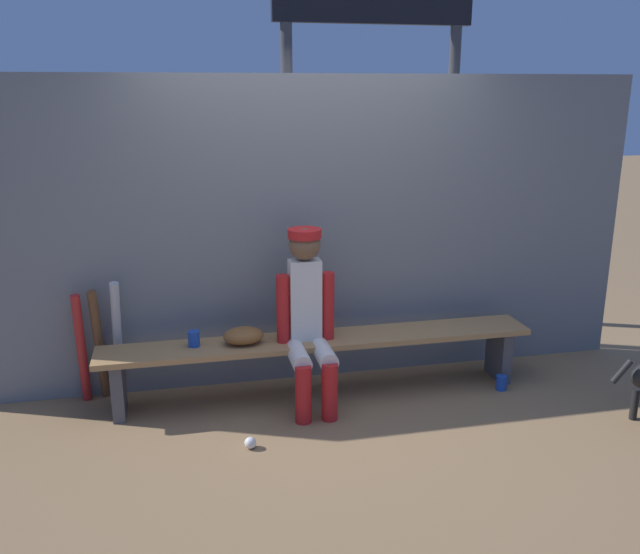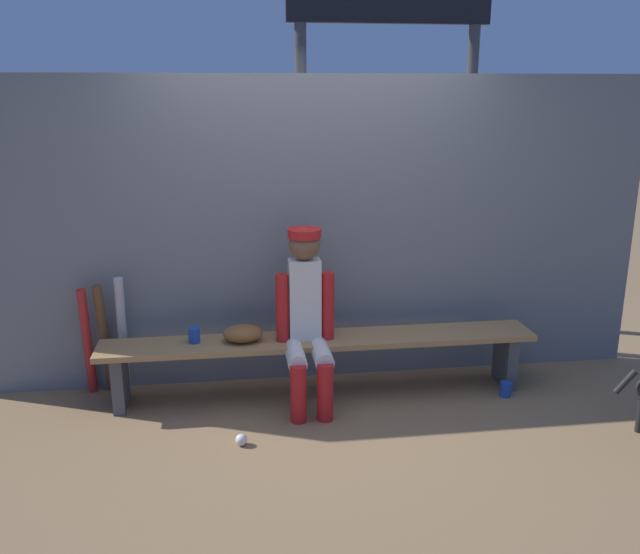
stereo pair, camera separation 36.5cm
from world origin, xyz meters
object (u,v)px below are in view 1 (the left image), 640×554
object	(u,v)px
player_seated	(308,314)
bat_aluminum_silver	(118,340)
cup_on_ground	(501,383)
cup_on_bench	(194,339)
baseball_glove	(243,336)
dugout_bench	(320,349)
bat_aluminum_red	(81,349)
bat_wood_dark	(99,345)
baseball	(250,443)
scoreboard	(380,32)

from	to	relation	value
player_seated	bat_aluminum_silver	bearing A→B (deg)	164.01
cup_on_ground	cup_on_bench	size ratio (longest dim) A/B	1.00
baseball_glove	dugout_bench	bearing A→B (deg)	0.00
baseball_glove	bat_aluminum_red	world-z (taller)	bat_aluminum_red
dugout_bench	bat_wood_dark	xyz separation A→B (m)	(-1.53, 0.26, 0.06)
player_seated	baseball_glove	size ratio (longest dim) A/B	4.43
bat_wood_dark	bat_aluminum_silver	bearing A→B (deg)	2.84
bat_aluminum_red	bat_wood_dark	bearing A→B (deg)	7.78
baseball	scoreboard	world-z (taller)	scoreboard
bat_aluminum_silver	cup_on_bench	world-z (taller)	bat_aluminum_silver
bat_aluminum_red	baseball_glove	bearing A→B (deg)	-12.54
dugout_bench	scoreboard	world-z (taller)	scoreboard
cup_on_bench	cup_on_ground	bearing A→B (deg)	-6.08
scoreboard	dugout_bench	bearing A→B (deg)	-120.25
player_seated	baseball	size ratio (longest dim) A/B	16.77
cup_on_bench	baseball	bearing A→B (deg)	-66.34
dugout_bench	bat_aluminum_silver	xyz separation A→B (m)	(-1.41, 0.27, 0.09)
dugout_bench	baseball	xyz separation A→B (m)	(-0.59, -0.65, -0.32)
cup_on_ground	baseball_glove	bearing A→B (deg)	173.68
scoreboard	baseball	bearing A→B (deg)	-124.33
bat_wood_dark	bat_aluminum_red	bearing A→B (deg)	-172.22
bat_aluminum_red	baseball	world-z (taller)	bat_aluminum_red
bat_aluminum_silver	bat_wood_dark	distance (m)	0.13
dugout_bench	baseball	size ratio (longest dim) A/B	41.96
dugout_bench	bat_aluminum_red	distance (m)	1.67
baseball	baseball_glove	bearing A→B (deg)	86.25
bat_wood_dark	cup_on_ground	distance (m)	2.92
cup_on_bench	bat_aluminum_silver	bearing A→B (deg)	155.36
bat_aluminum_red	cup_on_ground	distance (m)	3.04
cup_on_bench	scoreboard	xyz separation A→B (m)	(1.73, 1.43, 2.12)
bat_aluminum_red	scoreboard	xyz separation A→B (m)	(2.50, 1.21, 2.21)
bat_aluminum_red	scoreboard	world-z (taller)	scoreboard
player_seated	cup_on_bench	size ratio (longest dim) A/B	11.28
baseball	bat_aluminum_red	bearing A→B (deg)	140.04
baseball_glove	bat_aluminum_silver	world-z (taller)	bat_aluminum_silver
player_seated	bat_aluminum_red	xyz separation A→B (m)	(-1.54, 0.35, -0.26)
dugout_bench	bat_aluminum_red	size ratio (longest dim) A/B	3.83
cup_on_ground	bat_aluminum_red	bearing A→B (deg)	171.34
dugout_bench	bat_aluminum_silver	distance (m)	1.43
baseball	scoreboard	distance (m)	3.62
bat_wood_dark	cup_on_bench	xyz separation A→B (m)	(0.65, -0.23, 0.08)
bat_aluminum_silver	scoreboard	size ratio (longest dim) A/B	0.24
cup_on_bench	dugout_bench	bearing A→B (deg)	-1.81
baseball	bat_wood_dark	bearing A→B (deg)	136.15
baseball_glove	bat_aluminum_red	xyz separation A→B (m)	(-1.11, 0.25, -0.10)
cup_on_ground	dugout_bench	bearing A→B (deg)	171.12
baseball_glove	bat_wood_dark	distance (m)	1.03
dugout_bench	baseball	bearing A→B (deg)	-132.22
bat_wood_dark	baseball	size ratio (longest dim) A/B	11.25
dugout_bench	scoreboard	size ratio (longest dim) A/B	0.82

